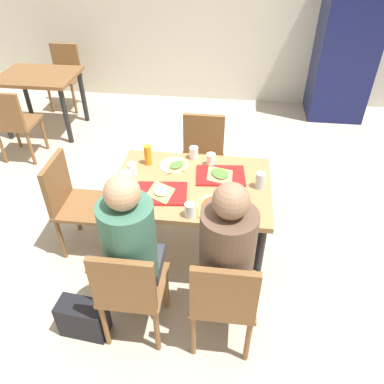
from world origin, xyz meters
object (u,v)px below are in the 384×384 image
(pizza_slice_d, at_px, (210,204))
(background_chair_near, at_px, (13,121))
(plastic_cup_c, at_px, (132,169))
(plastic_cup_d, at_px, (211,160))
(chair_far_side, at_px, (202,154))
(main_table, at_px, (192,194))
(chair_left_end, at_px, (72,199))
(foil_bundle, at_px, (126,176))
(background_table, at_px, (40,84))
(plastic_cup_a, at_px, (194,153))
(drink_fridge, at_px, (347,43))
(pizza_slice_c, at_px, (177,165))
(person_in_brown_jacket, at_px, (227,252))
(paper_plate_center, at_px, (174,165))
(handbag, at_px, (83,318))
(chair_near_left, at_px, (130,289))
(pizza_slice_a, at_px, (161,191))
(soda_can, at_px, (260,181))
(background_chair_far, at_px, (65,72))
(tray_red_near, at_px, (161,193))
(paper_plate_near_edge, at_px, (213,205))
(person_in_red, at_px, (131,244))
(condiment_bottle, at_px, (148,155))
(plastic_cup_b, at_px, (190,210))
(pizza_slice_b, at_px, (220,174))

(pizza_slice_d, height_order, background_chair_near, background_chair_near)
(plastic_cup_c, height_order, plastic_cup_d, same)
(chair_far_side, distance_m, background_chair_near, 2.13)
(main_table, height_order, chair_left_end, chair_left_end)
(foil_bundle, distance_m, background_table, 2.54)
(pizza_slice_d, relative_size, plastic_cup_a, 2.53)
(drink_fridge, bearing_deg, plastic_cup_c, -126.34)
(pizza_slice_c, bearing_deg, person_in_brown_jacket, -63.54)
(chair_left_end, relative_size, paper_plate_center, 3.81)
(pizza_slice_d, bearing_deg, handbag, -143.25)
(chair_near_left, bearing_deg, pizza_slice_d, 52.68)
(pizza_slice_a, bearing_deg, soda_can, 12.95)
(pizza_slice_a, bearing_deg, person_in_brown_jacket, -46.52)
(main_table, height_order, paper_plate_center, paper_plate_center)
(pizza_slice_d, height_order, background_table, pizza_slice_d)
(pizza_slice_c, distance_m, plastic_cup_a, 0.19)
(chair_far_side, distance_m, background_table, 2.39)
(pizza_slice_d, height_order, soda_can, soda_can)
(background_chair_far, bearing_deg, handbag, -67.49)
(main_table, distance_m, background_chair_far, 3.40)
(soda_can, bearing_deg, background_table, 143.12)
(tray_red_near, distance_m, drink_fridge, 3.50)
(tray_red_near, height_order, background_table, tray_red_near)
(background_chair_far, bearing_deg, background_chair_near, -90.00)
(chair_left_end, xyz_separation_m, paper_plate_near_edge, (1.13, -0.23, 0.24))
(main_table, xyz_separation_m, person_in_red, (-0.29, -0.66, 0.11))
(chair_far_side, relative_size, paper_plate_near_edge, 3.81)
(condiment_bottle, height_order, drink_fridge, drink_fridge)
(pizza_slice_c, height_order, handbag, pizza_slice_c)
(plastic_cup_b, xyz_separation_m, plastic_cup_d, (0.09, 0.62, 0.00))
(paper_plate_near_edge, height_order, background_chair_near, background_chair_near)
(pizza_slice_a, distance_m, background_table, 2.81)
(person_in_brown_jacket, distance_m, pizza_slice_c, 0.96)
(pizza_slice_b, bearing_deg, plastic_cup_b, -109.61)
(main_table, xyz_separation_m, plastic_cup_c, (-0.46, 0.06, 0.14))
(plastic_cup_d, xyz_separation_m, soda_can, (0.37, -0.25, 0.01))
(chair_left_end, distance_m, foil_bundle, 0.55)
(chair_near_left, height_order, foil_bundle, chair_near_left)
(tray_red_near, height_order, plastic_cup_c, plastic_cup_c)
(pizza_slice_b, distance_m, soda_can, 0.31)
(plastic_cup_a, bearing_deg, plastic_cup_c, -146.07)
(plastic_cup_a, xyz_separation_m, plastic_cup_d, (0.14, -0.08, 0.00))
(pizza_slice_a, bearing_deg, background_table, 131.99)
(condiment_bottle, bearing_deg, tray_red_near, -65.18)
(soda_can, bearing_deg, plastic_cup_c, 177.50)
(pizza_slice_c, xyz_separation_m, drink_fridge, (1.74, 2.64, 0.21))
(plastic_cup_b, height_order, soda_can, soda_can)
(person_in_brown_jacket, relative_size, handbag, 3.90)
(person_in_red, distance_m, handbag, 0.71)
(condiment_bottle, bearing_deg, plastic_cup_d, 4.85)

